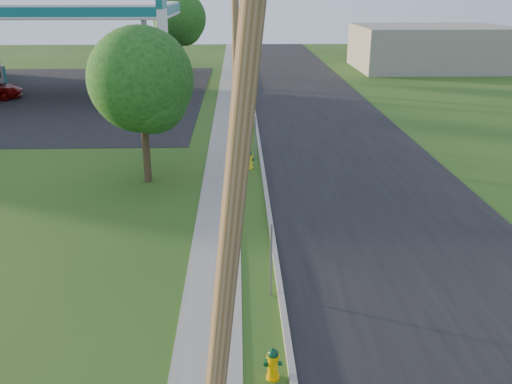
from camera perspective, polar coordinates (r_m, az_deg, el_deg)
road at (r=19.93m, az=12.85°, el=-1.55°), size 8.00×120.00×0.02m
curb at (r=19.29m, az=1.28°, el=-1.56°), size 0.15×120.00×0.15m
sidewalk at (r=19.29m, az=-3.92°, el=-1.79°), size 1.50×120.00×0.03m
forecourt at (r=43.35m, az=-23.13°, el=9.29°), size 26.00×28.00×0.02m
utility_pole_near at (r=7.29m, az=-2.31°, el=-0.05°), size 1.40×0.32×9.48m
utility_pole_mid at (r=24.94m, az=-2.15°, el=15.11°), size 1.40×0.32×9.80m
utility_pole_far at (r=42.89m, az=-2.12°, el=17.25°), size 1.40×0.32×9.50m
sign_post_near at (r=13.63m, az=1.61°, el=-7.23°), size 0.05×0.04×2.00m
sign_post_mid at (r=24.67m, az=-0.05°, el=5.72°), size 0.05×0.04×2.00m
sign_post_far at (r=36.59m, az=-0.69°, el=10.67°), size 0.05×0.04×2.00m
gas_canopy at (r=42.06m, az=-21.64°, el=17.32°), size 18.18×9.18×6.40m
fuel_pump_ne at (r=39.43m, az=-15.30°, el=10.27°), size 1.20×3.20×1.90m
fuel_pump_sw at (r=46.00m, az=-25.36°, el=10.44°), size 1.20×3.20×1.90m
fuel_pump_se at (r=43.28m, az=-14.15°, el=11.25°), size 1.20×3.20×1.90m
price_pylon at (r=30.64m, az=-9.79°, el=16.78°), size 0.34×2.04×6.85m
distant_building at (r=56.23m, az=17.88°, el=14.27°), size 14.00×10.00×4.00m
tree_verge at (r=21.44m, az=-11.76°, el=11.06°), size 4.04×4.04×6.13m
tree_lot at (r=51.16m, az=-7.95°, el=17.45°), size 4.75×4.75×7.20m
hydrant_near at (r=11.34m, az=1.80°, el=-17.63°), size 0.37×0.33×0.73m
hydrant_mid at (r=23.51m, az=-0.67°, el=3.41°), size 0.42×0.37×0.80m
hydrant_far at (r=36.00m, az=-0.90°, el=9.54°), size 0.44×0.39×0.84m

